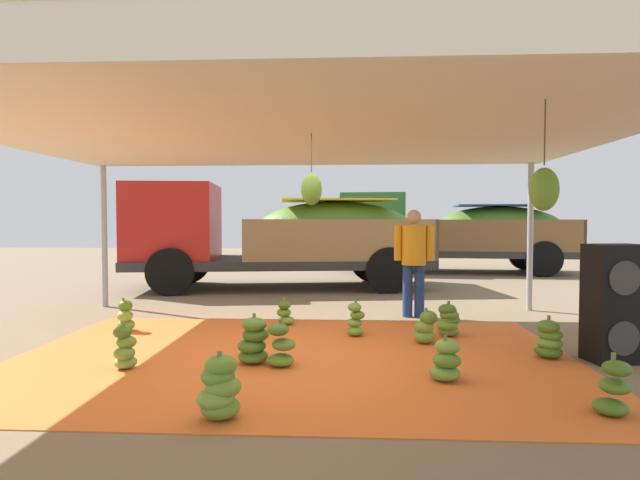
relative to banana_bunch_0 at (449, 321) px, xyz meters
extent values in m
plane|color=#7F6B51|center=(-1.99, 1.84, -0.21)|extent=(40.00, 40.00, 0.00)
cube|color=orange|center=(-1.99, -1.16, -0.21)|extent=(6.38, 4.31, 0.01)
cylinder|color=#9EA0A5|center=(-5.79, 2.14, 1.07)|extent=(0.10, 0.10, 2.58)
cylinder|color=#9EA0A5|center=(1.81, 2.14, 1.07)|extent=(0.10, 0.10, 2.58)
cube|color=beige|center=(-1.99, -1.16, 2.39)|extent=(8.00, 7.00, 0.06)
cube|color=beige|center=(-1.99, -4.63, 2.22)|extent=(8.00, 0.04, 0.28)
cylinder|color=#4C422D|center=(0.26, -2.59, 2.09)|extent=(0.01, 0.01, 0.55)
ellipsoid|color=#60932D|center=(0.26, -2.59, 1.62)|extent=(0.24, 0.24, 0.36)
cylinder|color=#4C422D|center=(-1.78, -1.05, 2.14)|extent=(0.01, 0.01, 0.45)
ellipsoid|color=#60932D|center=(-1.78, -1.05, 1.71)|extent=(0.24, 0.24, 0.36)
ellipsoid|color=#6B9E38|center=(0.00, 0.01, -0.13)|extent=(0.34, 0.34, 0.15)
ellipsoid|color=#60932D|center=(-0.02, -0.03, -0.06)|extent=(0.40, 0.40, 0.15)
ellipsoid|color=#518428|center=(0.03, 0.02, 0.01)|extent=(0.34, 0.34, 0.15)
ellipsoid|color=#518428|center=(0.01, 0.00, 0.08)|extent=(0.34, 0.34, 0.15)
ellipsoid|color=#477523|center=(-0.01, 0.01, 0.15)|extent=(0.34, 0.34, 0.15)
cylinder|color=olive|center=(0.00, -0.01, 0.21)|extent=(0.04, 0.04, 0.12)
ellipsoid|color=#60932D|center=(-2.37, -3.02, -0.12)|extent=(0.37, 0.37, 0.17)
ellipsoid|color=#75A83D|center=(-2.40, -3.04, -0.04)|extent=(0.42, 0.42, 0.17)
ellipsoid|color=#6B9E38|center=(-2.34, -3.01, 0.05)|extent=(0.37, 0.37, 0.17)
ellipsoid|color=#60932D|center=(-2.39, -2.99, 0.13)|extent=(0.27, 0.27, 0.17)
ellipsoid|color=#60932D|center=(-2.37, -2.99, 0.21)|extent=(0.36, 0.36, 0.17)
cylinder|color=olive|center=(-2.37, -3.01, 0.27)|extent=(0.04, 0.04, 0.12)
ellipsoid|color=#60932D|center=(-2.08, -1.55, -0.14)|extent=(0.37, 0.37, 0.13)
ellipsoid|color=#60932D|center=(-2.05, -1.53, 0.03)|extent=(0.31, 0.31, 0.13)
ellipsoid|color=#477523|center=(-2.10, -1.56, 0.19)|extent=(0.31, 0.31, 0.13)
cylinder|color=olive|center=(-2.08, -1.55, 0.25)|extent=(0.04, 0.04, 0.12)
ellipsoid|color=#6B9E38|center=(-2.28, 0.63, -0.14)|extent=(0.27, 0.27, 0.13)
ellipsoid|color=#60932D|center=(-2.32, 0.63, -0.02)|extent=(0.29, 0.29, 0.13)
ellipsoid|color=#477523|center=(-2.30, 0.60, 0.10)|extent=(0.24, 0.24, 0.13)
cylinder|color=olive|center=(-2.30, 0.60, 0.16)|extent=(0.04, 0.04, 0.12)
ellipsoid|color=#6B9E38|center=(-0.41, -1.95, -0.13)|extent=(0.40, 0.40, 0.15)
ellipsoid|color=#518428|center=(-0.40, -1.95, -0.01)|extent=(0.29, 0.29, 0.15)
ellipsoid|color=#75A83D|center=(-0.38, -1.89, 0.12)|extent=(0.35, 0.35, 0.15)
cylinder|color=olive|center=(-0.41, -1.92, 0.18)|extent=(0.04, 0.04, 0.12)
ellipsoid|color=#6B9E38|center=(-0.38, -0.43, -0.12)|extent=(0.37, 0.37, 0.18)
ellipsoid|color=#6B9E38|center=(-0.39, -0.44, 0.01)|extent=(0.34, 0.34, 0.18)
ellipsoid|color=#518428|center=(-0.34, -0.45, 0.13)|extent=(0.31, 0.31, 0.18)
cylinder|color=olive|center=(-0.37, -0.44, 0.19)|extent=(0.04, 0.04, 0.12)
ellipsoid|color=#75A83D|center=(-3.70, -1.72, -0.14)|extent=(0.33, 0.33, 0.13)
ellipsoid|color=#6B9E38|center=(-3.69, -1.77, -0.03)|extent=(0.31, 0.31, 0.13)
ellipsoid|color=#60932D|center=(-3.69, -1.73, 0.08)|extent=(0.27, 0.27, 0.13)
ellipsoid|color=#477523|center=(-3.72, -1.74, 0.19)|extent=(0.23, 0.23, 0.13)
cylinder|color=olive|center=(-3.71, -1.74, 0.25)|extent=(0.04, 0.04, 0.12)
ellipsoid|color=#477523|center=(0.93, -1.04, -0.13)|extent=(0.43, 0.43, 0.15)
ellipsoid|color=#6B9E38|center=(0.94, -1.03, -0.03)|extent=(0.33, 0.33, 0.15)
ellipsoid|color=#60932D|center=(0.94, -1.04, 0.06)|extent=(0.33, 0.33, 0.15)
ellipsoid|color=#518428|center=(0.90, -1.08, 0.16)|extent=(0.34, 0.34, 0.15)
cylinder|color=olive|center=(0.92, -1.06, 0.22)|extent=(0.04, 0.04, 0.12)
ellipsoid|color=#60932D|center=(-4.50, 0.10, -0.12)|extent=(0.28, 0.28, 0.16)
ellipsoid|color=#75A83D|center=(-4.50, 0.06, 0.01)|extent=(0.28, 0.28, 0.16)
ellipsoid|color=#477523|center=(-4.51, 0.10, 0.15)|extent=(0.28, 0.28, 0.16)
cylinder|color=olive|center=(-4.53, 0.08, 0.21)|extent=(0.04, 0.04, 0.12)
ellipsoid|color=#60932D|center=(-1.26, -0.05, -0.14)|extent=(0.23, 0.23, 0.12)
ellipsoid|color=#75A83D|center=(-1.27, 0.00, -0.04)|extent=(0.30, 0.30, 0.12)
ellipsoid|color=#60932D|center=(-1.23, -0.02, 0.07)|extent=(0.23, 0.23, 0.12)
ellipsoid|color=#6B9E38|center=(-1.27, -0.04, 0.18)|extent=(0.26, 0.26, 0.12)
cylinder|color=olive|center=(-1.25, -0.03, 0.24)|extent=(0.04, 0.04, 0.12)
ellipsoid|color=#518428|center=(-2.40, -1.44, -0.13)|extent=(0.47, 0.47, 0.15)
ellipsoid|color=#477523|center=(-2.41, -1.46, -0.01)|extent=(0.36, 0.36, 0.15)
ellipsoid|color=#477523|center=(-2.37, -1.44, 0.11)|extent=(0.32, 0.32, 0.15)
ellipsoid|color=#518428|center=(-2.38, -1.45, 0.22)|extent=(0.36, 0.36, 0.15)
cylinder|color=olive|center=(-2.39, -1.44, 0.28)|extent=(0.04, 0.04, 0.12)
ellipsoid|color=#477523|center=(0.75, -2.77, -0.14)|extent=(0.36, 0.36, 0.12)
ellipsoid|color=#518428|center=(0.80, -2.74, 0.02)|extent=(0.35, 0.35, 0.12)
ellipsoid|color=#477523|center=(0.79, -2.78, 0.17)|extent=(0.29, 0.29, 0.12)
cylinder|color=olive|center=(0.77, -2.75, 0.23)|extent=(0.04, 0.04, 0.12)
cube|color=#2D2D2D|center=(-2.92, 4.96, 0.39)|extent=(7.06, 3.27, 0.20)
cube|color=red|center=(-5.35, 4.64, 1.34)|extent=(2.18, 2.44, 1.70)
cube|color=#232D38|center=(-6.31, 4.52, 1.68)|extent=(0.27, 1.91, 0.75)
cube|color=#99754C|center=(-1.49, 3.98, 0.94)|extent=(4.19, 0.63, 0.90)
cube|color=#99754C|center=(-1.79, 6.28, 0.94)|extent=(4.19, 0.63, 0.90)
cube|color=#99754C|center=(0.41, 5.40, 0.94)|extent=(0.39, 2.40, 0.90)
ellipsoid|color=#518428|center=(-1.64, 5.13, 1.15)|extent=(3.94, 2.49, 1.32)
cube|color=yellow|center=(-1.64, 5.13, 1.83)|extent=(2.75, 2.14, 0.04)
cylinder|color=black|center=(-5.07, 3.57, 0.29)|extent=(1.03, 0.41, 1.00)
cylinder|color=black|center=(-5.36, 5.76, 0.29)|extent=(1.03, 0.41, 1.00)
cylinder|color=black|center=(-0.48, 4.17, 0.29)|extent=(1.03, 0.41, 1.00)
cylinder|color=black|center=(-0.77, 6.36, 0.29)|extent=(1.03, 0.41, 1.00)
cube|color=#2D2D2D|center=(1.89, 8.87, 0.39)|extent=(6.99, 2.84, 0.20)
cube|color=#2D6B33|center=(-0.55, 9.09, 1.34)|extent=(2.08, 2.22, 1.70)
cube|color=#232D38|center=(-1.51, 9.17, 1.68)|extent=(0.18, 1.79, 0.75)
cube|color=brown|center=(3.09, 7.68, 0.94)|extent=(4.22, 0.45, 0.90)
cube|color=brown|center=(3.28, 9.83, 0.94)|extent=(4.22, 0.45, 0.90)
cube|color=brown|center=(5.25, 8.57, 0.94)|extent=(0.28, 2.24, 0.90)
ellipsoid|color=#477523|center=(3.19, 8.75, 1.14)|extent=(3.87, 2.20, 1.31)
cube|color=#19569E|center=(3.19, 8.75, 1.81)|extent=(2.68, 1.92, 0.04)
cylinder|color=black|center=(-0.50, 8.06, 0.29)|extent=(1.02, 0.37, 1.00)
cylinder|color=black|center=(-0.32, 10.09, 0.29)|extent=(1.02, 0.37, 1.00)
cylinder|color=black|center=(4.11, 7.65, 0.29)|extent=(1.02, 0.37, 1.00)
cylinder|color=black|center=(4.29, 9.68, 0.29)|extent=(1.02, 0.37, 1.00)
cylinder|color=navy|center=(-0.39, 1.42, 0.21)|extent=(0.16, 0.16, 0.85)
cylinder|color=navy|center=(-0.19, 1.42, 0.21)|extent=(0.16, 0.16, 0.85)
cylinder|color=orange|center=(-0.29, 1.42, 0.96)|extent=(0.39, 0.39, 0.64)
cylinder|color=orange|center=(-0.55, 1.42, 0.99)|extent=(0.12, 0.12, 0.57)
cylinder|color=orange|center=(-0.03, 1.42, 0.99)|extent=(0.12, 0.12, 0.57)
sphere|color=tan|center=(-0.29, 1.42, 1.42)|extent=(0.23, 0.23, 0.23)
cube|color=black|center=(1.60, -1.12, 0.09)|extent=(0.65, 0.50, 0.60)
cylinder|color=#383838|center=(1.60, -1.32, 0.09)|extent=(0.37, 0.09, 0.37)
cube|color=black|center=(1.60, -1.12, 0.74)|extent=(0.65, 0.50, 0.70)
cylinder|color=#383838|center=(1.60, -1.32, 0.74)|extent=(0.37, 0.09, 0.37)
camera|label=1|loc=(-1.37, -6.96, 1.36)|focal=28.81mm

